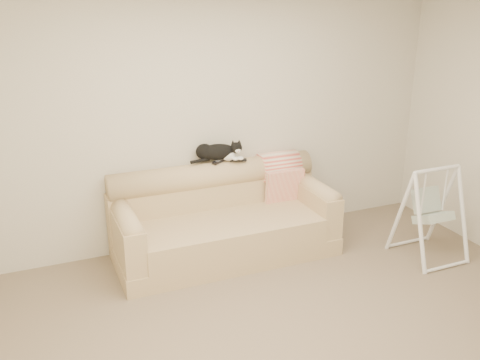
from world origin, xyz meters
The scene contains 8 objects.
ground_plane centered at (0.00, 0.00, 0.00)m, with size 5.00×5.00×0.00m, color brown.
room_shell centered at (0.00, 0.00, 1.53)m, with size 5.04×4.04×2.60m.
sofa centered at (-0.06, 1.62, 0.35)m, with size 2.20×0.93×0.90m.
remote_a centered at (0.00, 1.85, 0.91)m, with size 0.18×0.14×0.03m.
remote_b centered at (0.20, 1.81, 0.91)m, with size 0.18×0.10×0.02m.
tuxedo_cat centered at (-0.01, 1.87, 1.00)m, with size 0.55×0.28×0.22m.
throw_blanket centered at (0.68, 1.84, 0.72)m, with size 0.43×0.38×0.58m.
baby_swing centered at (1.82, 0.75, 0.47)m, with size 0.58×0.62×0.95m.
Camera 1 is at (-1.81, -3.02, 2.56)m, focal length 40.00 mm.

